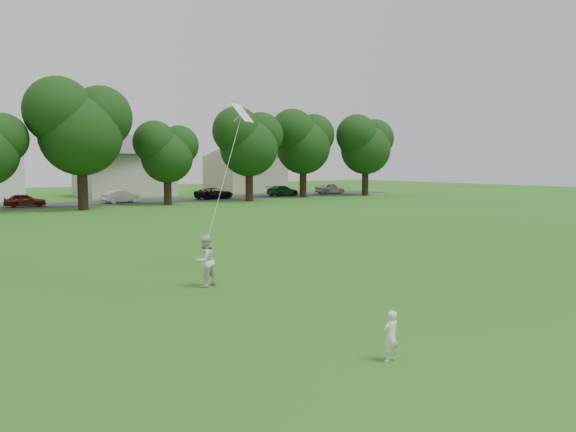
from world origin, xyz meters
TOP-DOWN VIEW (x-y plane):
  - ground at (0.00, 0.00)m, footprint 160.00×160.00m
  - toddler at (0.46, -2.69)m, footprint 0.35×0.23m
  - older_boy at (0.75, 5.03)m, footprint 0.90×0.80m
  - kite at (1.96, 5.87)m, footprint 1.71×1.29m
  - tree_row at (2.01, 36.45)m, footprint 80.54×8.86m
  - parked_cars at (5.73, 41.00)m, footprint 70.05×2.24m

SIDE VIEW (x-z plane):
  - ground at x=0.00m, z-range 0.00..0.00m
  - toddler at x=0.46m, z-range 0.00..0.97m
  - parked_cars at x=5.73m, z-range -0.05..1.24m
  - older_boy at x=0.75m, z-range 0.00..1.54m
  - kite at x=1.96m, z-range 0.65..5.84m
  - tree_row at x=2.01m, z-range 0.85..11.65m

